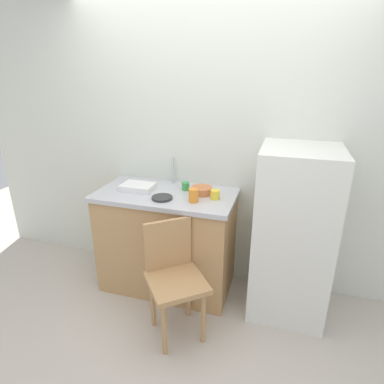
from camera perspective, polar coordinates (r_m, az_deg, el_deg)
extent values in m
plane|color=#BCB2A3|center=(2.66, -2.18, -25.19)|extent=(8.00, 8.00, 0.00)
cube|color=silver|center=(2.88, 3.99, 8.15)|extent=(4.80, 0.10, 2.57)
cube|color=tan|center=(2.96, -4.40, -8.89)|extent=(1.16, 0.60, 0.89)
cube|color=#B7B7BC|center=(2.76, -4.67, -0.46)|extent=(1.20, 0.64, 0.04)
cylinder|color=#B7B7BC|center=(2.94, -3.42, 3.88)|extent=(0.02, 0.02, 0.24)
cube|color=silver|center=(2.68, 17.53, -7.18)|extent=(0.59, 0.60, 1.40)
cylinder|color=tan|center=(2.44, -4.99, -23.20)|extent=(0.04, 0.04, 0.45)
cylinder|color=tan|center=(2.51, 2.04, -21.47)|extent=(0.04, 0.04, 0.45)
cylinder|color=tan|center=(2.65, -7.03, -18.92)|extent=(0.04, 0.04, 0.45)
cylinder|color=tan|center=(2.72, -0.64, -17.53)|extent=(0.04, 0.04, 0.45)
cube|color=tan|center=(2.42, -2.76, -15.85)|extent=(0.56, 0.56, 0.04)
cube|color=tan|center=(2.45, -4.31, -9.28)|extent=(0.30, 0.25, 0.40)
cube|color=white|center=(2.84, -9.65, 0.91)|extent=(0.28, 0.20, 0.05)
cylinder|color=#C67042|center=(2.71, 1.73, 0.28)|extent=(0.18, 0.18, 0.06)
cylinder|color=#2D2D2D|center=(2.62, -5.36, -1.03)|extent=(0.17, 0.17, 0.02)
cylinder|color=yellow|center=(2.60, 4.14, -0.45)|extent=(0.08, 0.08, 0.08)
cylinder|color=green|center=(2.79, -1.16, 1.07)|extent=(0.07, 0.07, 0.07)
cylinder|color=orange|center=(2.53, 0.27, -0.61)|extent=(0.08, 0.08, 0.11)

